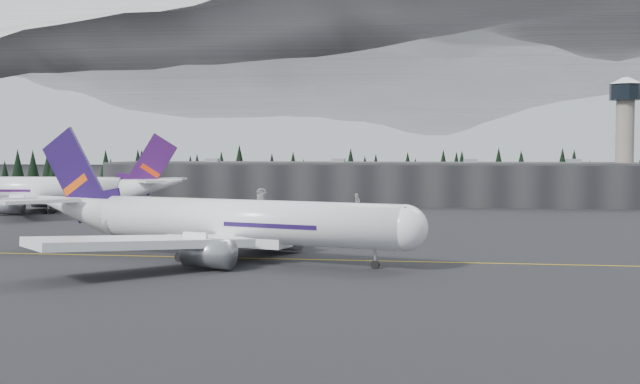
# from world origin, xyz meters

# --- Properties ---
(ground) EXTENTS (1400.00, 1400.00, 0.00)m
(ground) POSITION_xyz_m (0.00, 0.00, 0.00)
(ground) COLOR black
(ground) RESTS_ON ground
(taxiline) EXTENTS (400.00, 0.40, 0.02)m
(taxiline) POSITION_xyz_m (0.00, -2.00, 0.01)
(taxiline) COLOR gold
(taxiline) RESTS_ON ground
(terminal) EXTENTS (160.00, 30.00, 12.60)m
(terminal) POSITION_xyz_m (0.00, 125.00, 6.30)
(terminal) COLOR black
(terminal) RESTS_ON ground
(control_tower) EXTENTS (10.00, 10.00, 37.70)m
(control_tower) POSITION_xyz_m (75.00, 128.00, 23.41)
(control_tower) COLOR gray
(control_tower) RESTS_ON ground
(treeline) EXTENTS (360.00, 20.00, 15.00)m
(treeline) POSITION_xyz_m (0.00, 162.00, 7.50)
(treeline) COLOR black
(treeline) RESTS_ON ground
(mountain_ridge) EXTENTS (4400.00, 900.00, 420.00)m
(mountain_ridge) POSITION_xyz_m (0.00, 1000.00, 0.00)
(mountain_ridge) COLOR white
(mountain_ridge) RESTS_ON ground
(jet_main) EXTENTS (67.41, 61.16, 20.26)m
(jet_main) POSITION_xyz_m (-13.15, -2.51, 5.71)
(jet_main) COLOR white
(jet_main) RESTS_ON ground
(jet_parked) EXTENTS (70.63, 65.05, 20.76)m
(jet_parked) POSITION_xyz_m (-80.48, 77.70, 5.85)
(jet_parked) COLOR white
(jet_parked) RESTS_ON ground
(gse_vehicle_a) EXTENTS (3.96, 6.13, 1.57)m
(gse_vehicle_a) POSITION_xyz_m (-28.35, 98.39, 0.78)
(gse_vehicle_a) COLOR silver
(gse_vehicle_a) RESTS_ON ground
(gse_vehicle_b) EXTENTS (4.47, 2.65, 1.43)m
(gse_vehicle_b) POSITION_xyz_m (-2.06, 105.63, 0.71)
(gse_vehicle_b) COLOR silver
(gse_vehicle_b) RESTS_ON ground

